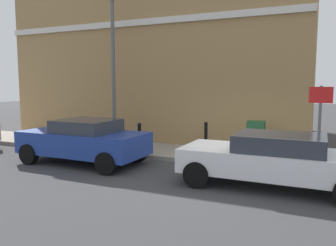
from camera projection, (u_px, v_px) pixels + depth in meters
ground at (228, 176)px, 9.08m from camera, size 80.00×80.00×0.00m
sidewalk at (93, 145)px, 13.35m from camera, size 2.30×30.00×0.15m
corner_building at (174, 60)px, 16.85m from camera, size 7.69×13.14×7.48m
car_white at (274, 159)px, 8.05m from camera, size 1.93×4.39×1.30m
car_blue at (84, 140)px, 10.50m from camera, size 1.97×4.05×1.40m
utility_cabinet at (256, 140)px, 10.96m from camera, size 0.46×0.61×1.15m
bollard_near_cabinet at (206, 135)px, 11.75m from camera, size 0.14×0.14×1.04m
bollard_far_kerb at (139, 137)px, 11.40m from camera, size 0.14×0.14×1.04m
street_sign at (320, 115)px, 9.08m from camera, size 0.08×0.60×2.30m
lamppost at (113, 63)px, 12.72m from camera, size 0.20×0.44×5.72m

